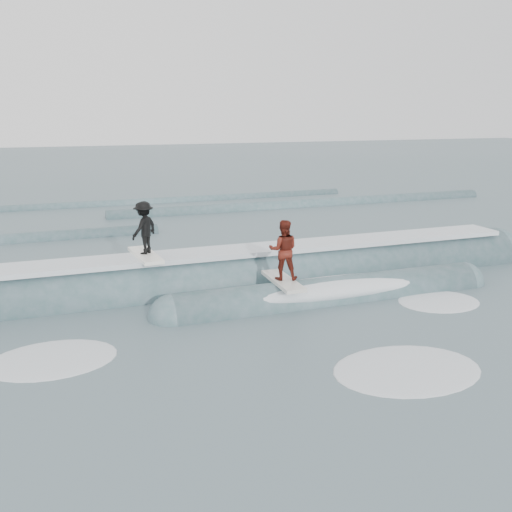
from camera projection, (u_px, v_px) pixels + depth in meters
name	position (u px, v px, depth m)	size (l,w,h in m)	color
ground	(327.00, 353.00, 12.32)	(160.00, 160.00, 0.00)	#3C5458
breaking_wave	(262.00, 285.00, 17.00)	(20.83, 3.81, 2.06)	#355759
surfer_black	(144.00, 231.00, 15.86)	(1.07, 2.04, 1.58)	white
surfer_red	(283.00, 254.00, 15.07)	(0.95, 2.02, 1.71)	silver
whitewater	(372.00, 348.00, 12.57)	(14.20, 6.78, 0.10)	silver
far_swells	(160.00, 216.00, 28.30)	(42.26, 8.65, 0.80)	#355759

